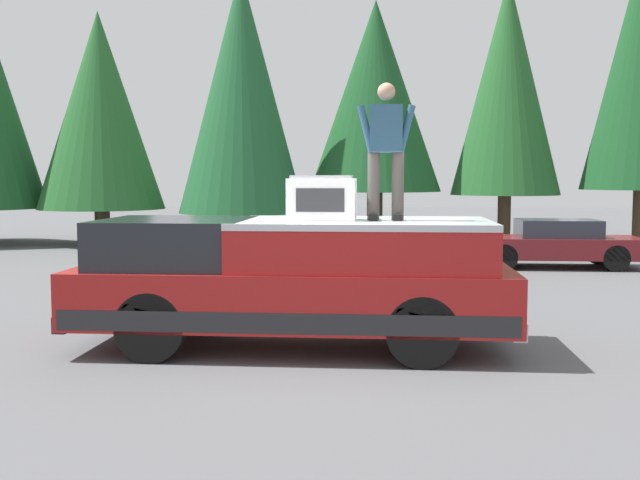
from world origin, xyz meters
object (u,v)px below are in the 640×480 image
object	(u,v)px
pickup_truck	(294,280)
compressor_unit	(322,198)
person_on_truck_bed	(386,147)
parked_car_maroon	(554,244)

from	to	relation	value
pickup_truck	compressor_unit	xyz separation A→B (m)	(-0.07, -0.37, 1.05)
pickup_truck	compressor_unit	bearing A→B (deg)	-100.56
pickup_truck	person_on_truck_bed	size ratio (longest dim) A/B	3.28
pickup_truck	compressor_unit	distance (m)	1.12
person_on_truck_bed	parked_car_maroon	bearing A→B (deg)	-24.04
pickup_truck	parked_car_maroon	world-z (taller)	pickup_truck
compressor_unit	pickup_truck	bearing A→B (deg)	79.44
pickup_truck	compressor_unit	world-z (taller)	compressor_unit
parked_car_maroon	compressor_unit	bearing A→B (deg)	151.92
pickup_truck	parked_car_maroon	xyz separation A→B (m)	(9.07, -5.25, -0.29)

